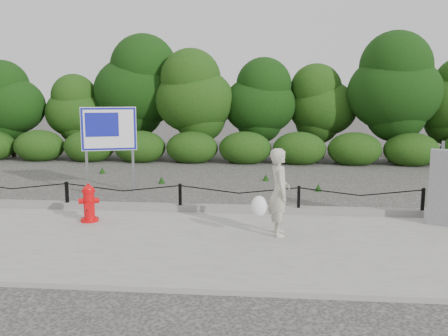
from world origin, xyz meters
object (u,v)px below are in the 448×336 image
Objects in this scene: pedestrian at (278,193)px; utility_cabinet at (444,187)px; fire_hydrant at (89,203)px; advertising_sign at (109,133)px.

utility_cabinet is at bearing -78.31° from pedestrian.
utility_cabinet is at bearing -14.19° from fire_hydrant.
pedestrian is 3.33m from utility_cabinet.
utility_cabinet is 0.71× the size of advertising_sign.
pedestrian reaches higher than fire_hydrant.
advertising_sign is (-0.60, 3.05, 1.13)m from fire_hydrant.
advertising_sign is at bearing 83.19° from fire_hydrant.
fire_hydrant is 6.87m from utility_cabinet.
pedestrian is at bearing -26.83° from fire_hydrant.
utility_cabinet is (3.17, 1.02, -0.04)m from pedestrian.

